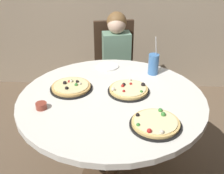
% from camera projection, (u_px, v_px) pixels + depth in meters
% --- Properties ---
extents(dining_table, '(1.26, 1.26, 0.75)m').
position_uv_depth(dining_table, '(112.00, 109.00, 1.99)').
color(dining_table, silver).
rests_on(dining_table, ground_plane).
extents(chair_wooden, '(0.47, 0.47, 0.95)m').
position_uv_depth(chair_wooden, '(115.00, 63.00, 2.96)').
color(chair_wooden, '#382619').
rests_on(chair_wooden, ground_plane).
extents(diner_child, '(0.32, 0.43, 1.08)m').
position_uv_depth(diner_child, '(117.00, 75.00, 2.82)').
color(diner_child, '#3F4766').
rests_on(diner_child, ground_plane).
extents(pizza_veggie, '(0.29, 0.29, 0.05)m').
position_uv_depth(pizza_veggie, '(129.00, 90.00, 2.00)').
color(pizza_veggie, black).
rests_on(pizza_veggie, dining_table).
extents(pizza_cheese, '(0.30, 0.30, 0.05)m').
position_uv_depth(pizza_cheese, '(71.00, 87.00, 2.03)').
color(pizza_cheese, black).
rests_on(pizza_cheese, dining_table).
extents(pizza_pepperoni, '(0.30, 0.30, 0.05)m').
position_uv_depth(pizza_pepperoni, '(156.00, 123.00, 1.65)').
color(pizza_pepperoni, black).
rests_on(pizza_pepperoni, dining_table).
extents(soda_cup, '(0.08, 0.08, 0.31)m').
position_uv_depth(soda_cup, '(153.00, 64.00, 2.21)').
color(soda_cup, '#3F72B2').
rests_on(soda_cup, dining_table).
extents(sauce_bowl, '(0.07, 0.07, 0.04)m').
position_uv_depth(sauce_bowl, '(41.00, 106.00, 1.81)').
color(sauce_bowl, brown).
rests_on(sauce_bowl, dining_table).
extents(plate_small, '(0.18, 0.18, 0.01)m').
position_uv_depth(plate_small, '(108.00, 66.00, 2.36)').
color(plate_small, white).
rests_on(plate_small, dining_table).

